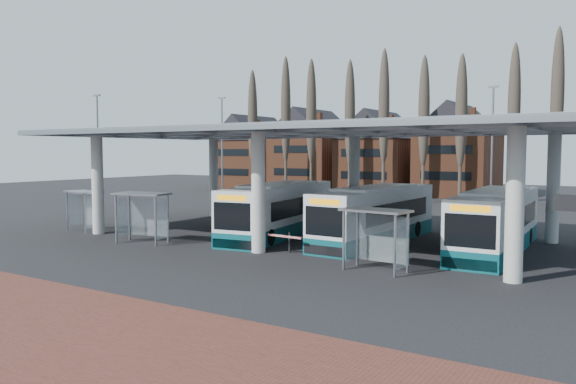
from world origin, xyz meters
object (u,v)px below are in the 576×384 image
Objects in this scene: bus_2 at (376,216)px; shelter_1 at (143,206)px; shelter_0 at (86,202)px; shelter_2 at (377,226)px; bus_3 at (496,222)px; bus_1 at (280,211)px.

bus_2 reaches higher than shelter_1.
shelter_0 is 1.00× the size of shelter_2.
shelter_1 is at bearing -173.61° from shelter_2.
shelter_2 is (-3.28, -7.44, 0.43)m from bus_3.
shelter_0 is at bearing 157.90° from shelter_1.
shelter_0 is 20.33m from shelter_2.
shelter_0 is 6.59m from shelter_1.
shelter_2 is at bearing -42.82° from bus_1.
bus_2 is at bearing 119.63° from shelter_2.
bus_1 reaches higher than shelter_1.
shelter_2 is (8.91, -6.18, 0.42)m from bus_1.
bus_1 is 1.03× the size of bus_2.
bus_3 is 3.82× the size of shelter_2.
shelter_2 is at bearing 7.98° from shelter_0.
bus_1 is at bearing 35.04° from shelter_0.
bus_1 is at bearing -169.49° from bus_2.
bus_1 is at bearing 151.40° from shelter_2.
bus_2 reaches higher than shelter_2.
bus_2 is at bearing -177.53° from bus_3.
shelter_0 is at bearing -166.35° from bus_3.
shelter_1 reaches higher than shelter_2.
shelter_1 is at bearing -144.36° from bus_2.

